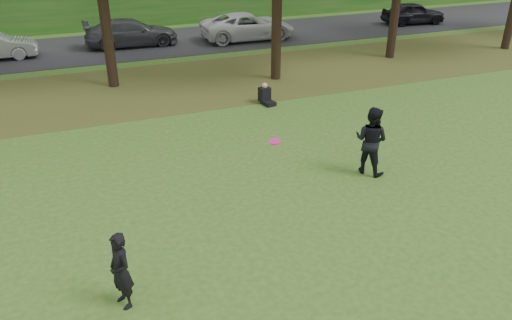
# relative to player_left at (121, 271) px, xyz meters

# --- Properties ---
(ground) EXTENTS (120.00, 120.00, 0.00)m
(ground) POSITION_rel_player_left_xyz_m (4.50, -0.03, -0.81)
(ground) COLOR #2C541A
(ground) RESTS_ON ground
(leaf_litter) EXTENTS (60.00, 7.00, 0.01)m
(leaf_litter) POSITION_rel_player_left_xyz_m (4.50, 12.97, -0.80)
(leaf_litter) COLOR #4F451C
(leaf_litter) RESTS_ON ground
(street) EXTENTS (70.00, 7.00, 0.02)m
(street) POSITION_rel_player_left_xyz_m (4.50, 20.97, -0.80)
(street) COLOR black
(street) RESTS_ON ground
(player_left) EXTENTS (0.58, 0.69, 1.62)m
(player_left) POSITION_rel_player_left_xyz_m (0.00, 0.00, 0.00)
(player_left) COLOR black
(player_left) RESTS_ON ground
(player_right) EXTENTS (1.17, 1.24, 2.01)m
(player_right) POSITION_rel_player_left_xyz_m (7.45, 3.00, 0.20)
(player_right) COLOR black
(player_right) RESTS_ON ground
(parked_cars) EXTENTS (39.74, 3.30, 1.52)m
(parked_cars) POSITION_rel_player_left_xyz_m (5.40, 20.24, -0.07)
(parked_cars) COLOR black
(parked_cars) RESTS_ON street
(frisbee) EXTENTS (0.34, 0.34, 0.08)m
(frisbee) POSITION_rel_player_left_xyz_m (3.99, 1.95, 1.19)
(frisbee) COLOR #E71381
(frisbee) RESTS_ON ground
(seated_person) EXTENTS (0.55, 0.80, 0.83)m
(seated_person) POSITION_rel_player_left_xyz_m (6.84, 9.43, -0.50)
(seated_person) COLOR black
(seated_person) RESTS_ON ground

